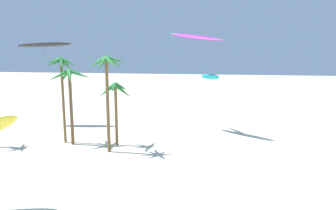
# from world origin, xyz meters

# --- Properties ---
(palm_tree_1) EXTENTS (4.20, 4.01, 10.27)m
(palm_tree_1) POSITION_xyz_m (-16.06, 41.43, 8.73)
(palm_tree_1) COLOR brown
(palm_tree_1) RESTS_ON ground
(palm_tree_2) EXTENTS (4.79, 5.03, 8.96)m
(palm_tree_2) POSITION_xyz_m (-14.75, 40.84, 7.32)
(palm_tree_2) COLOR brown
(palm_tree_2) RESTS_ON ground
(palm_tree_3) EXTENTS (4.00, 4.43, 7.42)m
(palm_tree_3) POSITION_xyz_m (-9.57, 41.27, 6.09)
(palm_tree_3) COLOR brown
(palm_tree_3) RESTS_ON ground
(palm_tree_4) EXTENTS (4.03, 3.88, 10.51)m
(palm_tree_4) POSITION_xyz_m (-9.58, 38.80, 8.82)
(palm_tree_4) COLOR brown
(palm_tree_4) RESTS_ON ground
(flying_kite_1) EXTENTS (8.10, 6.88, 12.33)m
(flying_kite_1) POSITION_xyz_m (-22.84, 49.98, 11.76)
(flying_kite_1) COLOR black
(flying_kite_1) RESTS_ON ground
(flying_kite_5) EXTENTS (7.75, 6.38, 13.55)m
(flying_kite_5) POSITION_xyz_m (-0.99, 48.33, 12.69)
(flying_kite_5) COLOR purple
(flying_kite_5) RESTS_ON ground
(flying_kite_8) EXTENTS (3.73, 10.81, 8.13)m
(flying_kite_8) POSITION_xyz_m (0.97, 49.84, 7.46)
(flying_kite_8) COLOR #19B2B7
(flying_kite_8) RESTS_ON ground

